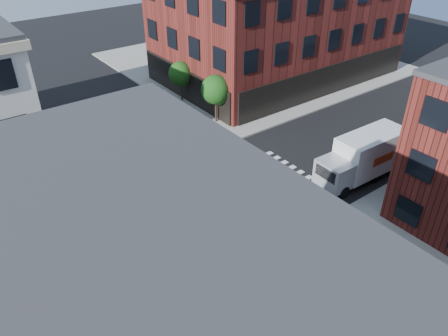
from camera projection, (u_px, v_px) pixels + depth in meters
ground at (213, 203)px, 30.65m from camera, size 120.00×120.00×0.00m
sidewalk_ne at (251, 62)px, 55.34m from camera, size 30.00×30.00×0.15m
building_ne at (278, 23)px, 48.52m from camera, size 25.00×16.00×12.00m
tree_near at (216, 91)px, 39.47m from camera, size 2.69×2.69×4.49m
tree_far at (181, 75)px, 43.67m from camera, size 2.43×2.43×4.07m
signal_pole at (180, 273)px, 21.22m from camera, size 1.29×1.24×4.60m
box_truck at (363, 157)px, 32.31m from camera, size 7.95×2.63×3.56m
traffic_cone at (194, 273)px, 24.57m from camera, size 0.50×0.50×0.71m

